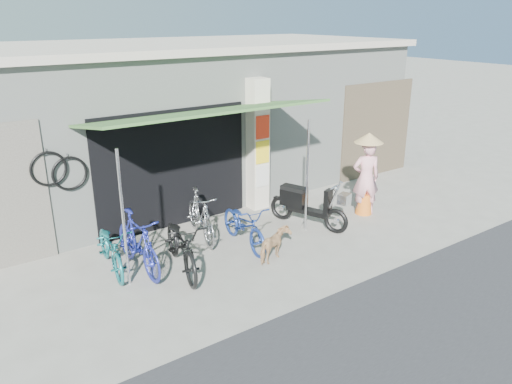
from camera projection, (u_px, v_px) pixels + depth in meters
ground at (295, 254)px, 9.49m from camera, size 80.00×80.00×0.00m
bicycle_shop at (170, 116)px, 12.80m from camera, size 12.30×5.30×3.66m
shop_pillar at (257, 145)px, 11.34m from camera, size 0.42×0.44×3.00m
awning at (206, 115)px, 9.41m from camera, size 4.60×1.88×2.72m
neighbour_right at (376, 130)px, 13.77m from camera, size 2.60×0.06×2.60m
bike_teal at (111, 248)px, 8.74m from camera, size 0.78×1.73×0.88m
bike_blue at (138, 243)px, 8.72m from camera, size 0.51×1.79×1.07m
bike_black at (182, 245)px, 8.71m from camera, size 1.06×2.00×1.00m
bike_silver at (200, 215)px, 9.99m from camera, size 0.81×1.74×1.01m
bike_navy at (244, 225)px, 9.68m from camera, size 0.78×1.75×0.89m
street_dog at (275, 245)px, 9.14m from camera, size 0.81×0.59×0.62m
moped at (306, 205)px, 10.61m from camera, size 0.84×1.80×1.06m
nun at (366, 175)px, 11.12m from camera, size 0.74×0.65×1.88m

